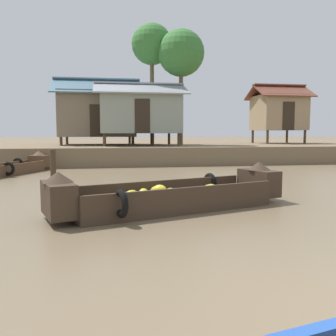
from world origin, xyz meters
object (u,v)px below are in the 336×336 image
(mooring_post, at_px, (53,174))
(banana_boat, at_px, (172,195))
(stilt_house_mid_left, at_px, (98,113))
(stilt_house_right, at_px, (278,112))
(stilt_house_mid_right, at_px, (139,113))
(cargo_boat_upstream, at_px, (14,166))
(palm_tree_mid, at_px, (152,45))
(palm_tree_near, at_px, (181,54))
(fishing_skiff_distant, at_px, (308,158))

(mooring_post, bearing_deg, banana_boat, -31.93)
(stilt_house_mid_left, distance_m, stilt_house_right, 12.07)
(stilt_house_mid_right, bearing_deg, cargo_boat_upstream, -134.37)
(palm_tree_mid, bearing_deg, banana_boat, -95.41)
(stilt_house_mid_left, distance_m, mooring_post, 13.38)
(cargo_boat_upstream, distance_m, stilt_house_mid_right, 8.34)
(stilt_house_mid_right, bearing_deg, stilt_house_right, 13.09)
(stilt_house_mid_left, xyz_separation_m, stilt_house_mid_right, (2.39, -1.49, -0.01))
(stilt_house_mid_left, xyz_separation_m, palm_tree_near, (4.86, -1.33, 3.41))
(banana_boat, relative_size, mooring_post, 4.31)
(banana_boat, relative_size, cargo_boat_upstream, 1.36)
(stilt_house_mid_left, bearing_deg, mooring_post, -93.41)
(stilt_house_mid_right, xyz_separation_m, stilt_house_right, (9.65, 2.24, 0.26))
(cargo_boat_upstream, distance_m, stilt_house_right, 17.38)
(palm_tree_mid, bearing_deg, stilt_house_mid_right, -127.15)
(fishing_skiff_distant, height_order, stilt_house_mid_left, stilt_house_mid_left)
(stilt_house_mid_right, height_order, mooring_post, stilt_house_mid_right)
(banana_boat, height_order, fishing_skiff_distant, banana_boat)
(cargo_boat_upstream, relative_size, stilt_house_mid_right, 0.77)
(palm_tree_near, xyz_separation_m, mooring_post, (-5.64, -11.85, -5.60))
(cargo_boat_upstream, distance_m, palm_tree_mid, 11.46)
(banana_boat, xyz_separation_m, palm_tree_mid, (1.37, 14.52, 6.54))
(banana_boat, relative_size, stilt_house_right, 1.35)
(cargo_boat_upstream, xyz_separation_m, palm_tree_near, (8.03, 5.85, 5.91))
(stilt_house_mid_left, bearing_deg, cargo_boat_upstream, -113.86)
(palm_tree_mid, xyz_separation_m, mooring_post, (-4.06, -12.85, -6.23))
(fishing_skiff_distant, bearing_deg, palm_tree_near, 158.55)
(cargo_boat_upstream, height_order, stilt_house_mid_right, stilt_house_mid_right)
(mooring_post, bearing_deg, stilt_house_right, 47.37)
(stilt_house_mid_right, relative_size, mooring_post, 4.10)
(banana_boat, xyz_separation_m, cargo_boat_upstream, (-5.07, 7.67, -0.00))
(stilt_house_mid_left, height_order, stilt_house_right, stilt_house_mid_left)
(palm_tree_near, bearing_deg, stilt_house_mid_left, 164.69)
(cargo_boat_upstream, xyz_separation_m, fishing_skiff_distant, (14.70, 3.23, -0.05))
(stilt_house_right, relative_size, palm_tree_mid, 0.55)
(stilt_house_mid_right, xyz_separation_m, mooring_post, (-3.18, -11.69, -2.17))
(fishing_skiff_distant, height_order, stilt_house_mid_right, stilt_house_mid_right)
(stilt_house_right, bearing_deg, palm_tree_mid, -172.95)
(cargo_boat_upstream, bearing_deg, stilt_house_right, 27.55)
(mooring_post, bearing_deg, stilt_house_mid_left, 86.59)
(stilt_house_mid_left, bearing_deg, banana_boat, -82.72)
(palm_tree_mid, bearing_deg, stilt_house_mid_left, 174.23)
(fishing_skiff_distant, xyz_separation_m, stilt_house_mid_left, (-11.52, 3.95, 2.54))
(stilt_house_mid_right, relative_size, stilt_house_right, 1.28)
(stilt_house_mid_right, bearing_deg, fishing_skiff_distant, -15.07)
(fishing_skiff_distant, distance_m, stilt_house_mid_left, 12.44)
(palm_tree_near, relative_size, palm_tree_mid, 0.93)
(stilt_house_right, bearing_deg, banana_boat, -123.03)
(banana_boat, bearing_deg, palm_tree_mid, 84.59)
(banana_boat, distance_m, palm_tree_near, 15.05)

